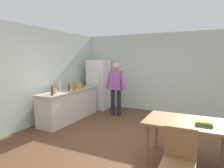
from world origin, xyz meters
TOP-DOWN VIEW (x-y plane):
  - ground_plane at (0.00, 0.00)m, footprint 14.00×14.00m
  - wall_back at (0.00, 3.00)m, footprint 6.40×0.12m
  - wall_left at (-2.60, 0.20)m, footprint 0.12×5.60m
  - kitchen_counter at (-2.00, 0.80)m, footprint 0.64×2.20m
  - refrigerator at (-1.90, 2.40)m, footprint 0.70×0.67m
  - person at (-0.95, 1.85)m, footprint 0.70×0.22m
  - dining_table at (1.40, -0.30)m, footprint 1.40×0.90m
  - chair at (1.40, -1.27)m, footprint 0.42×0.42m
  - cooking_pot at (-2.04, 1.35)m, footprint 0.40×0.28m
  - utensil_jar at (-1.97, 0.15)m, footprint 0.11×0.11m
  - bottle_sauce_red at (-1.95, 0.72)m, footprint 0.06×0.06m
  - bottle_beer_brown at (-1.84, -0.08)m, footprint 0.06×0.06m
  - bottle_vinegar_tall at (-1.78, 1.03)m, footprint 0.06×0.06m
  - bottle_oil_amber at (-1.77, 0.76)m, footprint 0.06×0.06m
  - bottle_water_clear at (-2.19, 0.63)m, footprint 0.07×0.07m
  - book_stack at (1.67, -0.42)m, footprint 0.26×0.19m

SIDE VIEW (x-z plane):
  - ground_plane at x=0.00m, z-range 0.00..0.00m
  - kitchen_counter at x=-2.00m, z-range 0.00..0.90m
  - chair at x=1.40m, z-range 0.08..0.99m
  - dining_table at x=1.40m, z-range 0.30..1.05m
  - book_stack at x=1.67m, z-range 0.75..0.82m
  - refrigerator at x=-1.90m, z-range 0.00..1.80m
  - cooking_pot at x=-2.04m, z-range 0.90..1.02m
  - person at x=-0.95m, z-range 0.13..1.83m
  - utensil_jar at x=-1.97m, z-range 0.82..1.14m
  - bottle_sauce_red at x=-1.95m, z-range 0.88..1.12m
  - bottle_beer_brown at x=-1.84m, z-range 0.88..1.14m
  - bottle_oil_amber at x=-1.77m, z-range 0.88..1.16m
  - bottle_water_clear at x=-2.19m, z-range 0.88..1.18m
  - bottle_vinegar_tall at x=-1.78m, z-range 0.88..1.20m
  - wall_back at x=0.00m, z-range 0.00..2.70m
  - wall_left at x=-2.60m, z-range 0.00..2.70m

